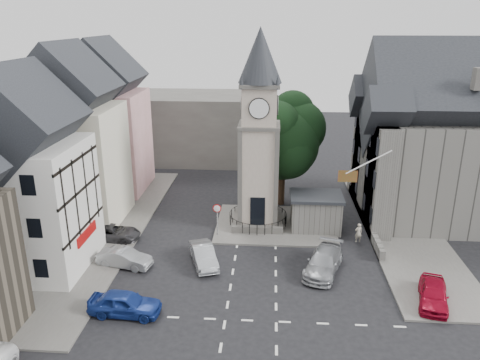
# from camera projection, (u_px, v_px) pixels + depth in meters

# --- Properties ---
(ground) EXTENTS (120.00, 120.00, 0.00)m
(ground) POSITION_uv_depth(u_px,v_px,m) (254.00, 273.00, 32.59)
(ground) COLOR black
(ground) RESTS_ON ground
(pavement_west) EXTENTS (6.00, 30.00, 0.14)m
(pavement_west) POSITION_uv_depth(u_px,v_px,m) (108.00, 230.00, 39.03)
(pavement_west) COLOR #595651
(pavement_west) RESTS_ON ground
(pavement_east) EXTENTS (6.00, 26.00, 0.14)m
(pavement_east) POSITION_uv_depth(u_px,v_px,m) (400.00, 228.00, 39.34)
(pavement_east) COLOR #595651
(pavement_east) RESTS_ON ground
(central_island) EXTENTS (10.00, 8.00, 0.16)m
(central_island) POSITION_uv_depth(u_px,v_px,m) (275.00, 224.00, 40.01)
(central_island) COLOR #595651
(central_island) RESTS_ON ground
(road_markings) EXTENTS (20.00, 8.00, 0.01)m
(road_markings) POSITION_uv_depth(u_px,v_px,m) (251.00, 321.00, 27.40)
(road_markings) COLOR silver
(road_markings) RESTS_ON ground
(clock_tower) EXTENTS (4.86, 4.86, 16.25)m
(clock_tower) POSITION_uv_depth(u_px,v_px,m) (259.00, 132.00, 37.46)
(clock_tower) COLOR #4C4944
(clock_tower) RESTS_ON ground
(stone_shelter) EXTENTS (4.30, 3.30, 3.08)m
(stone_shelter) POSITION_uv_depth(u_px,v_px,m) (316.00, 212.00, 38.84)
(stone_shelter) COLOR #615F59
(stone_shelter) RESTS_ON ground
(town_tree) EXTENTS (7.20, 7.20, 10.80)m
(town_tree) POSITION_uv_depth(u_px,v_px,m) (283.00, 132.00, 42.43)
(town_tree) COLOR black
(town_tree) RESTS_ON ground
(warning_sign_post) EXTENTS (0.70, 0.19, 2.85)m
(warning_sign_post) POSITION_uv_depth(u_px,v_px,m) (217.00, 214.00, 37.25)
(warning_sign_post) COLOR black
(warning_sign_post) RESTS_ON ground
(terrace_pink) EXTENTS (8.10, 7.60, 12.80)m
(terrace_pink) POSITION_uv_depth(u_px,v_px,m) (106.00, 127.00, 46.51)
(terrace_pink) COLOR tan
(terrace_pink) RESTS_ON ground
(terrace_cream) EXTENTS (8.10, 7.60, 12.80)m
(terrace_cream) POSITION_uv_depth(u_px,v_px,m) (73.00, 147.00, 38.97)
(terrace_cream) COLOR beige
(terrace_cream) RESTS_ON ground
(terrace_tudor) EXTENTS (8.10, 7.60, 12.00)m
(terrace_tudor) POSITION_uv_depth(u_px,v_px,m) (26.00, 184.00, 31.56)
(terrace_tudor) COLOR silver
(terrace_tudor) RESTS_ON ground
(backdrop_west) EXTENTS (20.00, 10.00, 8.00)m
(backdrop_west) POSITION_uv_depth(u_px,v_px,m) (168.00, 126.00, 58.45)
(backdrop_west) COLOR #4C4944
(backdrop_west) RESTS_ON ground
(east_building) EXTENTS (14.40, 11.40, 12.60)m
(east_building) POSITION_uv_depth(u_px,v_px,m) (442.00, 148.00, 39.90)
(east_building) COLOR #615F59
(east_building) RESTS_ON ground
(east_boundary_wall) EXTENTS (0.40, 16.00, 0.90)m
(east_boundary_wall) POSITION_uv_depth(u_px,v_px,m) (363.00, 214.00, 41.28)
(east_boundary_wall) COLOR #615F59
(east_boundary_wall) RESTS_ON ground
(flagpole) EXTENTS (3.68, 0.10, 2.74)m
(flagpole) POSITION_uv_depth(u_px,v_px,m) (369.00, 162.00, 33.55)
(flagpole) COLOR white
(flagpole) RESTS_ON ground
(car_west_blue) EXTENTS (4.43, 2.01, 1.48)m
(car_west_blue) POSITION_uv_depth(u_px,v_px,m) (125.00, 303.00, 27.78)
(car_west_blue) COLOR navy
(car_west_blue) RESTS_ON ground
(car_west_silver) EXTENTS (4.15, 2.18, 1.30)m
(car_west_silver) POSITION_uv_depth(u_px,v_px,m) (124.00, 258.00, 33.22)
(car_west_silver) COLOR gray
(car_west_silver) RESTS_ON ground
(car_west_grey) EXTENTS (4.57, 2.38, 1.23)m
(car_west_grey) POSITION_uv_depth(u_px,v_px,m) (112.00, 233.00, 37.25)
(car_west_grey) COLOR #323235
(car_west_grey) RESTS_ON ground
(car_island_silver) EXTENTS (2.79, 4.47, 1.39)m
(car_island_silver) POSITION_uv_depth(u_px,v_px,m) (203.00, 255.00, 33.53)
(car_island_silver) COLOR #9FA3A8
(car_island_silver) RESTS_ON ground
(car_island_east) EXTENTS (3.58, 5.50, 1.48)m
(car_island_east) POSITION_uv_depth(u_px,v_px,m) (324.00, 262.00, 32.51)
(car_island_east) COLOR #96989D
(car_island_east) RESTS_ON ground
(car_east_red) EXTENTS (2.74, 4.49, 1.43)m
(car_east_red) POSITION_uv_depth(u_px,v_px,m) (433.00, 294.00, 28.81)
(car_east_red) COLOR maroon
(car_east_red) RESTS_ON ground
(pedestrian) EXTENTS (0.64, 0.49, 1.58)m
(pedestrian) POSITION_uv_depth(u_px,v_px,m) (358.00, 233.00, 36.82)
(pedestrian) COLOR #B3A994
(pedestrian) RESTS_ON ground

